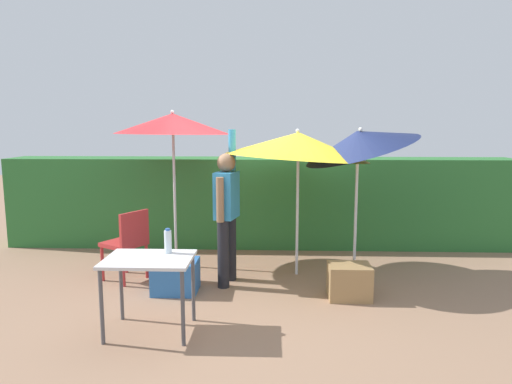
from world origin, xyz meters
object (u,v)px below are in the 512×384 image
(chair_plastic, at_px, (128,241))
(cooler_box, at_px, (176,276))
(umbrella_yellow, at_px, (359,141))
(crate_cardboard, at_px, (349,281))
(umbrella_orange, at_px, (173,124))
(folding_table, at_px, (149,267))
(person_vendor, at_px, (227,209))
(umbrella_rainbow, at_px, (298,145))
(bottle_water, at_px, (168,241))

(chair_plastic, height_order, cooler_box, chair_plastic)
(umbrella_yellow, distance_m, crate_cardboard, 1.71)
(umbrella_orange, relative_size, chair_plastic, 2.39)
(folding_table, bearing_deg, person_vendor, 66.40)
(umbrella_rainbow, distance_m, folding_table, 2.49)
(umbrella_orange, relative_size, folding_table, 2.66)
(person_vendor, bearing_deg, bottle_water, -110.54)
(umbrella_orange, distance_m, umbrella_yellow, 2.43)
(crate_cardboard, relative_size, folding_table, 0.58)
(umbrella_yellow, bearing_deg, chair_plastic, -175.86)
(umbrella_yellow, height_order, bottle_water, umbrella_yellow)
(umbrella_rainbow, distance_m, crate_cardboard, 1.79)
(umbrella_orange, bearing_deg, folding_table, -84.63)
(umbrella_orange, distance_m, folding_table, 2.42)
(umbrella_rainbow, height_order, person_vendor, umbrella_rainbow)
(umbrella_yellow, bearing_deg, umbrella_rainbow, 170.99)
(person_vendor, bearing_deg, umbrella_orange, 138.99)
(umbrella_rainbow, height_order, crate_cardboard, umbrella_rainbow)
(umbrella_yellow, distance_m, bottle_water, 2.67)
(crate_cardboard, bearing_deg, cooler_box, 176.44)
(chair_plastic, xyz_separation_m, cooler_box, (0.67, -0.37, -0.32))
(umbrella_rainbow, distance_m, cooler_box, 2.19)
(umbrella_orange, height_order, crate_cardboard, umbrella_orange)
(cooler_box, bearing_deg, umbrella_yellow, 14.83)
(umbrella_orange, relative_size, bottle_water, 8.88)
(umbrella_yellow, xyz_separation_m, cooler_box, (-2.18, -0.58, -1.55))
(umbrella_orange, bearing_deg, bottle_water, -79.78)
(chair_plastic, height_order, bottle_water, bottle_water)
(umbrella_rainbow, relative_size, folding_table, 2.41)
(chair_plastic, bearing_deg, crate_cardboard, -10.54)
(bottle_water, bearing_deg, umbrella_yellow, 35.28)
(umbrella_orange, bearing_deg, umbrella_rainbow, -9.92)
(crate_cardboard, distance_m, folding_table, 2.25)
(umbrella_rainbow, height_order, cooler_box, umbrella_rainbow)
(umbrella_rainbow, xyz_separation_m, person_vendor, (-0.87, -0.39, -0.75))
(umbrella_yellow, xyz_separation_m, bottle_water, (-2.05, -1.45, -0.90))
(person_vendor, xyz_separation_m, crate_cardboard, (1.42, -0.43, -0.74))
(umbrella_yellow, bearing_deg, umbrella_orange, 170.36)
(cooler_box, bearing_deg, person_vendor, 28.20)
(umbrella_orange, distance_m, person_vendor, 1.44)
(umbrella_rainbow, bearing_deg, chair_plastic, -171.26)
(folding_table, height_order, bottle_water, bottle_water)
(cooler_box, distance_m, bottle_water, 1.09)
(person_vendor, bearing_deg, umbrella_yellow, 9.55)
(bottle_water, bearing_deg, umbrella_rainbow, 50.17)
(chair_plastic, distance_m, folding_table, 1.56)
(umbrella_orange, height_order, folding_table, umbrella_orange)
(person_vendor, xyz_separation_m, folding_table, (-0.59, -1.34, -0.30))
(cooler_box, height_order, crate_cardboard, crate_cardboard)
(person_vendor, relative_size, chair_plastic, 2.11)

